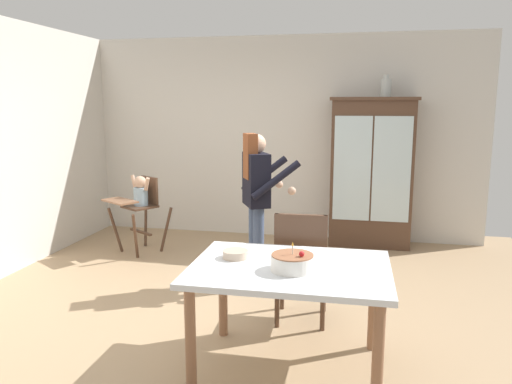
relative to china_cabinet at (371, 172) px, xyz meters
The scene contains 10 objects.
ground_plane 2.82m from the china_cabinet, 116.79° to the right, with size 6.24×6.24×0.00m, color tan.
wall_back 1.29m from the china_cabinet, 167.56° to the left, with size 5.32×0.06×2.70m, color beige.
china_cabinet is the anchor object (origin of this frame).
ceramic_vase 1.07m from the china_cabinet, ahead, with size 0.13×0.13×0.27m.
high_chair_with_toddler 2.91m from the china_cabinet, 162.27° to the right, with size 0.79×0.84×0.95m.
adult_person 2.04m from the china_cabinet, 123.86° to the right, with size 0.65×0.64×1.53m.
dining_table 3.29m from the china_cabinet, 100.51° to the right, with size 1.34×0.97×0.74m.
birthday_cake 3.35m from the china_cabinet, 99.77° to the right, with size 0.28×0.28×0.19m.
serving_bowl 3.28m from the china_cabinet, 107.70° to the right, with size 0.18×0.18×0.06m, color #C6AD93.
dining_chair_far_side 2.62m from the china_cabinet, 103.35° to the right, with size 0.46×0.46×0.96m.
Camera 1 is at (1.01, -3.98, 1.81)m, focal length 34.45 mm.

